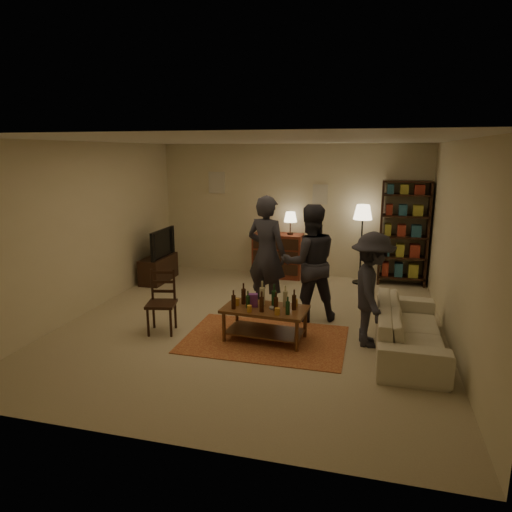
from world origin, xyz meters
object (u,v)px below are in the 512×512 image
(dining_chair, at_px, (162,299))
(floor_lamp, at_px, (363,218))
(bookshelf, at_px, (404,232))
(coffee_table, at_px, (265,312))
(tv_stand, at_px, (159,262))
(dresser, at_px, (278,254))
(sofa, at_px, (409,329))
(person_by_sofa, at_px, (372,290))
(person_left, at_px, (267,254))
(person_right, at_px, (310,263))

(dining_chair, distance_m, floor_lamp, 4.28)
(bookshelf, bearing_deg, floor_lamp, -170.51)
(coffee_table, xyz_separation_m, floor_lamp, (1.16, 3.18, 0.90))
(coffee_table, height_order, tv_stand, tv_stand)
(dresser, distance_m, sofa, 3.93)
(coffee_table, distance_m, person_by_sofa, 1.46)
(person_left, bearing_deg, coffee_table, 120.23)
(dresser, xyz_separation_m, person_left, (0.23, -2.03, 0.47))
(tv_stand, bearing_deg, bookshelf, 11.80)
(dining_chair, bearing_deg, tv_stand, 104.57)
(bookshelf, bearing_deg, person_right, -122.30)
(coffee_table, relative_size, tv_stand, 1.11)
(tv_stand, relative_size, floor_lamp, 0.68)
(dresser, relative_size, person_by_sofa, 0.88)
(coffee_table, height_order, dining_chair, dining_chair)
(dining_chair, xyz_separation_m, person_by_sofa, (2.90, 0.26, 0.29))
(dining_chair, relative_size, dresser, 0.67)
(floor_lamp, height_order, person_right, person_right)
(tv_stand, distance_m, person_right, 3.52)
(person_by_sofa, bearing_deg, dining_chair, 88.00)
(dresser, bearing_deg, floor_lamp, -2.19)
(floor_lamp, distance_m, person_right, 2.35)
(tv_stand, distance_m, person_left, 2.78)
(floor_lamp, xyz_separation_m, person_left, (-1.43, -1.97, -0.37))
(floor_lamp, distance_m, person_left, 2.46)
(coffee_table, xyz_separation_m, sofa, (1.90, 0.13, -0.10))
(bookshelf, xyz_separation_m, person_left, (-2.21, -2.10, -0.09))
(coffee_table, bearing_deg, dresser, 98.70)
(dresser, xyz_separation_m, person_right, (0.96, -2.27, 0.42))
(bookshelf, height_order, person_right, bookshelf)
(dining_chair, bearing_deg, floor_lamp, 37.51)
(coffee_table, height_order, dresser, dresser)
(floor_lamp, relative_size, sofa, 0.75)
(coffee_table, bearing_deg, dining_chair, -177.89)
(tv_stand, bearing_deg, person_by_sofa, -27.11)
(tv_stand, distance_m, dresser, 2.43)
(tv_stand, height_order, floor_lamp, floor_lamp)
(person_right, bearing_deg, tv_stand, -44.34)
(sofa, relative_size, person_right, 1.16)
(dining_chair, bearing_deg, bookshelf, 31.35)
(dresser, bearing_deg, bookshelf, 1.57)
(dining_chair, height_order, person_by_sofa, person_by_sofa)
(tv_stand, bearing_deg, person_right, -22.92)
(tv_stand, distance_m, sofa, 5.14)
(floor_lamp, bearing_deg, person_right, -107.60)
(bookshelf, height_order, person_left, bookshelf)
(sofa, bearing_deg, coffee_table, 93.90)
(coffee_table, relative_size, person_left, 0.63)
(coffee_table, relative_size, bookshelf, 0.58)
(person_left, relative_size, person_by_sofa, 1.22)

